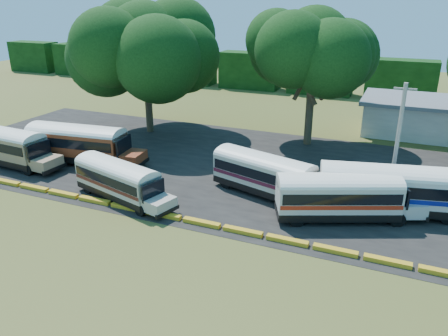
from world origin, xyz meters
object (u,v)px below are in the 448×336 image
at_px(bus_beige, 5,144).
at_px(bus_cream_west, 119,178).
at_px(bus_white_red, 341,194).
at_px(bus_red, 79,142).
at_px(tree_west, 145,42).

relative_size(bus_beige, bus_cream_west, 1.14).
bearing_deg(bus_white_red, bus_beige, 158.82).
bearing_deg(bus_white_red, bus_red, 152.32).
height_order(bus_beige, bus_white_red, bus_beige).
bearing_deg(bus_red, bus_cream_west, -39.00).
bearing_deg(bus_cream_west, tree_west, 130.40).
height_order(bus_beige, bus_cream_west, bus_beige).
xyz_separation_m(bus_beige, bus_white_red, (30.05, 1.05, -0.11)).
relative_size(bus_cream_west, tree_west, 0.66).
bearing_deg(bus_white_red, bus_cream_west, 168.11).
height_order(bus_white_red, tree_west, tree_west).
xyz_separation_m(bus_beige, tree_west, (6.36, 14.42, 8.04)).
xyz_separation_m(bus_beige, bus_cream_west, (14.03, -2.15, -0.29)).
height_order(bus_red, tree_west, tree_west).
relative_size(bus_beige, bus_white_red, 1.04).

